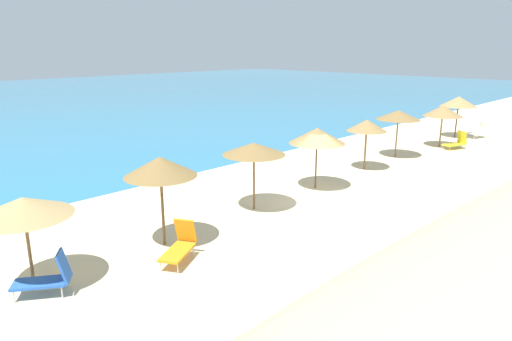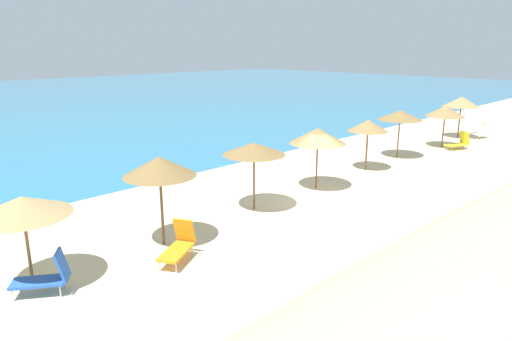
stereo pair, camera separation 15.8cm
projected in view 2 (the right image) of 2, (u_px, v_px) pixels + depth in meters
ground_plane at (322, 200)px, 18.95m from camera, size 160.00×160.00×0.00m
beach_umbrella_2 at (22, 206)px, 11.64m from camera, size 2.43×2.43×2.49m
beach_umbrella_3 at (159, 166)px, 14.10m from camera, size 2.26×2.26×2.90m
beach_umbrella_4 at (254, 149)px, 17.31m from camera, size 2.40×2.40×2.65m
beach_umbrella_5 at (318, 136)px, 19.96m from camera, size 2.46×2.46×2.73m
beach_umbrella_6 at (368, 126)px, 23.10m from camera, size 2.03×2.03×2.59m
beach_umbrella_7 at (400, 115)px, 25.71m from camera, size 2.46×2.46×2.68m
beach_umbrella_8 at (445, 111)px, 28.35m from camera, size 2.36×2.36×2.62m
beach_umbrella_9 at (462, 102)px, 31.26m from camera, size 2.42×2.42×2.84m
lounge_chair_0 at (179, 244)px, 13.55m from camera, size 1.62×1.29×1.18m
lounge_chair_1 at (47, 276)px, 11.68m from camera, size 1.50×1.30×1.16m
lounge_chair_2 at (482, 131)px, 31.61m from camera, size 1.50×1.00×1.10m
lounge_chair_3 at (459, 143)px, 28.25m from camera, size 1.60×1.10×1.08m
beach_ball at (462, 141)px, 30.03m from camera, size 0.36×0.36×0.36m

